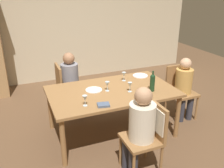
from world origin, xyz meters
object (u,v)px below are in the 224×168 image
Objects in this scene: dining_table at (112,94)px; dinner_plate_host at (94,90)px; chair_far_left at (66,86)px; wine_bottle_tall_green at (152,82)px; wine_glass_near_right at (107,84)px; handbag at (90,102)px; person_man_bearded at (184,84)px; wine_glass_far at (85,98)px; chair_near at (150,128)px; dinner_plate_guest_left at (140,76)px; person_woman_host at (140,126)px; wine_glass_centre at (130,85)px; person_man_guest at (71,78)px; chair_right_end at (180,88)px; wine_glass_near_left at (124,75)px.

dinner_plate_host is (-0.26, 0.10, 0.08)m from dining_table.
wine_bottle_tall_green is (1.06, -1.20, 0.35)m from chair_far_left.
wine_glass_near_right is 1.20m from handbag.
wine_glass_far is at bearing 9.66° from person_man_bearded.
dining_table is 0.96m from chair_near.
chair_far_left is at bearing 154.83° from dinner_plate_guest_left.
wine_bottle_tall_green is at bearing -24.89° from dining_table.
handbag is (-0.20, 1.89, -0.48)m from chair_near.
wine_glass_far is (-0.50, 0.60, 0.18)m from person_woman_host.
dining_table is 12.75× the size of wine_glass_near_right.
dining_table is 0.19m from wine_glass_near_right.
wine_glass_far is at bearing 46.96° from chair_near.
dinner_plate_guest_left is (-0.64, 0.40, 0.11)m from person_man_bearded.
wine_glass_centre is 0.57× the size of dinner_plate_guest_left.
person_woman_host is at bearing -118.38° from dinner_plate_guest_left.
person_man_guest is at bearing 108.89° from wine_glass_near_right.
chair_right_end is at bearing -24.54° from dinner_plate_guest_left.
wine_glass_near_left is 0.63m from dinner_plate_host.
person_man_bearded reaches higher than chair_far_left.
chair_right_end is 1.44m from wine_glass_near_right.
dining_table is 1.09m from chair_far_left.
wine_glass_centre is 0.77m from wine_glass_far.
person_man_bearded reaches higher than wine_glass_far.
wine_glass_near_left is at bearing -11.18° from chair_right_end.
dining_table is at bearing -139.16° from wine_glass_near_left.
person_man_bearded is 1.42m from wine_glass_near_right.
chair_near is 0.79× the size of person_woman_host.
person_man_bearded reaches higher than dinner_plate_host.
chair_right_end is 1.93m from wine_glass_far.
chair_far_left is at bearing -24.95° from chair_right_end.
wine_bottle_tall_green reaches higher than wine_glass_near_left.
dinner_plate_host is at bearing -102.02° from handbag.
person_woman_host reaches higher than wine_glass_centre.
wine_glass_near_left is (0.36, 1.23, 0.18)m from person_woman_host.
wine_glass_near_right is 0.86m from dinner_plate_guest_left.
person_man_bearded is 7.37× the size of wine_glass_centre.
person_man_guest reaches higher than chair_far_left.
wine_bottle_tall_green is 0.67m from wine_glass_near_right.
wine_glass_near_left is 0.39m from dinner_plate_guest_left.
chair_far_left is at bearing 89.61° from wine_glass_far.
wine_glass_centre is at bearing -34.28° from dining_table.
wine_glass_far reaches higher than dinner_plate_host.
chair_far_left is at bearing 14.49° from person_woman_host.
person_man_guest is (-0.40, 0.95, -0.02)m from dining_table.
handbag is (-1.41, 0.86, -0.42)m from chair_right_end.
chair_far_left is 0.84× the size of person_man_bearded.
chair_near reaches higher than dinner_plate_guest_left.
chair_far_left is at bearing 106.80° from dinner_plate_host.
wine_glass_near_right is (-1.41, -0.09, 0.32)m from chair_right_end.
person_man_bearded is at bearing 90.00° from chair_right_end.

